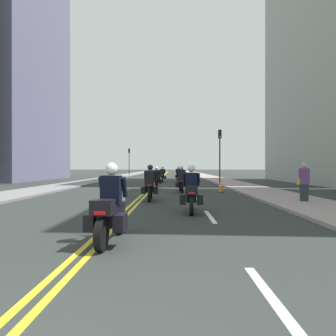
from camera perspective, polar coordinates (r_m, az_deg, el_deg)
The scene contains 20 objects.
ground_plane at distance 49.48m, azimuth -0.97°, elevation -1.61°, with size 264.00×264.00×0.00m, color #2D312F.
sidewalk_left at distance 50.19m, azimuth -9.00°, elevation -1.52°, with size 2.99×144.00×0.12m, color gray.
sidewalk_right at distance 49.75m, azimuth 7.14°, elevation -1.53°, with size 2.99×144.00×0.12m, color gray.
centreline_yellow_inner at distance 49.48m, azimuth -1.11°, elevation -1.60°, with size 0.12×132.00×0.01m, color yellow.
centreline_yellow_outer at distance 49.47m, azimuth -0.83°, elevation -1.60°, with size 0.12×132.00×0.01m, color yellow.
lane_dashes_white at distance 30.49m, azimuth 3.08°, elevation -2.72°, with size 0.14×56.40×0.01m.
building_left_1 at distance 43.03m, azimuth -26.80°, elevation 19.10°, with size 7.63×16.10×31.02m.
building_right_1 at distance 37.20m, azimuth 28.30°, elevation 23.01°, with size 7.75×16.91×31.99m.
motorcycle_0 at distance 6.29m, azimuth -10.88°, elevation -8.00°, with size 0.78×2.08×1.65m.
motorcycle_1 at distance 10.27m, azimuth 4.46°, elevation -4.82°, with size 0.78×2.08×1.63m.
motorcycle_2 at distance 13.94m, azimuth -3.42°, elevation -3.40°, with size 0.77×2.21×1.67m.
motorcycle_3 at distance 18.34m, azimuth 2.52°, elevation -2.60°, with size 0.78×2.16×1.63m.
motorcycle_4 at distance 22.12m, azimuth -2.19°, elevation -2.16°, with size 0.76×2.31×1.59m.
motorcycle_5 at distance 26.55m, azimuth 2.40°, elevation -1.75°, with size 0.77×2.22×1.65m.
motorcycle_6 at distance 30.61m, azimuth -1.06°, elevation -1.49°, with size 0.78×2.24×1.61m.
motorcycle_7 at distance 34.00m, azimuth 1.97°, elevation -1.32°, with size 0.78×2.12×1.60m.
traffic_cone_0 at distance 18.62m, azimuth 9.94°, elevation -3.59°, with size 0.38×0.38×0.66m.
traffic_light_near at distance 28.04m, azimuth 9.79°, elevation 3.97°, with size 0.28×0.38×4.97m.
traffic_light_far at distance 52.39m, azimuth -7.38°, elevation 2.05°, with size 0.28×0.38×4.74m.
pedestrian_0 at distance 13.87m, azimuth 24.36°, elevation -2.55°, with size 0.49×0.24×1.73m.
Camera 1 is at (1.59, -1.43, 1.55)m, focal length 32.18 mm.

